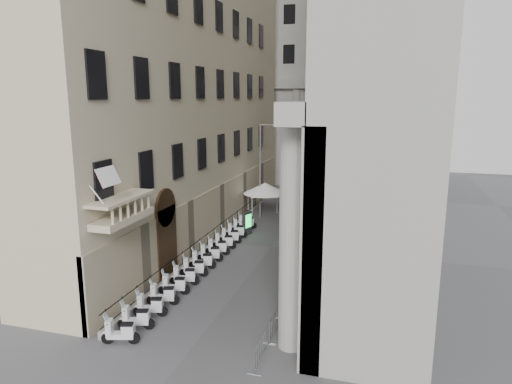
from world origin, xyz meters
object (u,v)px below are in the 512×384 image
scooter_0 (121,344)px  info_kiosk (247,223)px  pedestrian_b (321,193)px  security_tent (271,190)px  street_lamp (264,163)px  pedestrian_a (305,201)px

scooter_0 → info_kiosk: 17.65m
scooter_0 → pedestrian_b: bearing=-24.1°
security_tent → pedestrian_b: size_ratio=2.29×
street_lamp → info_kiosk: (0.08, -5.43, -4.19)m
security_tent → info_kiosk: size_ratio=2.08×
street_lamp → pedestrian_a: (3.12, 4.11, -4.27)m
info_kiosk → pedestrian_b: size_ratio=1.10×
street_lamp → info_kiosk: bearing=-87.3°
scooter_0 → security_tent: security_tent is taller
scooter_0 → pedestrian_a: 27.41m
scooter_0 → pedestrian_a: size_ratio=0.84×
security_tent → info_kiosk: bearing=-97.1°
scooter_0 → security_tent: size_ratio=0.37×
scooter_0 → street_lamp: (0.49, 23.05, 5.17)m
pedestrian_a → pedestrian_b: size_ratio=1.02×
security_tent → street_lamp: size_ratio=0.47×
info_kiosk → scooter_0: bearing=-69.3°
info_kiosk → pedestrian_a: size_ratio=1.08×
scooter_0 → pedestrian_a: pedestrian_a is taller
scooter_0 → security_tent: 23.11m
info_kiosk → pedestrian_a: info_kiosk is taller
scooter_0 → info_kiosk: bearing=-17.7°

